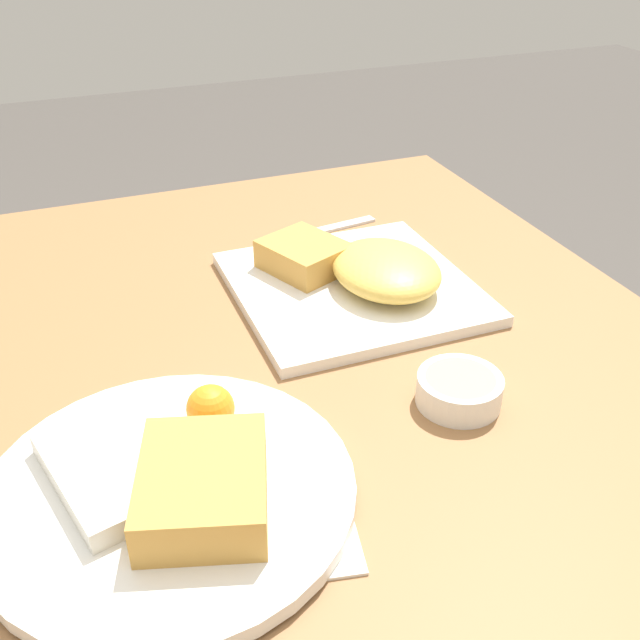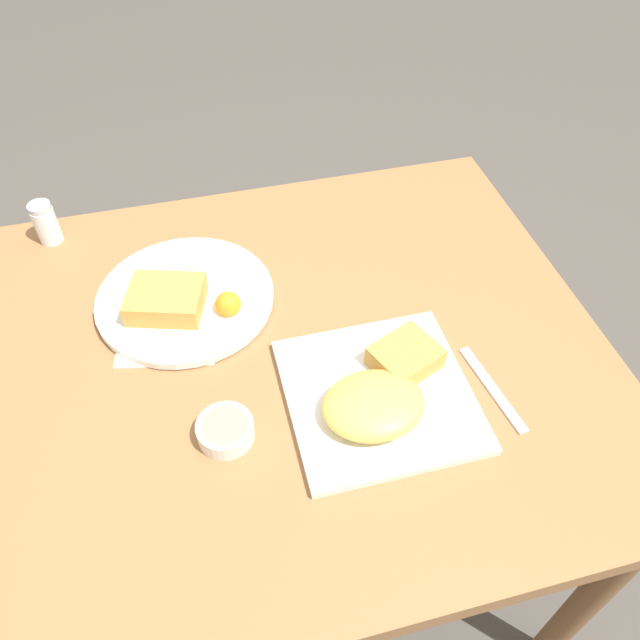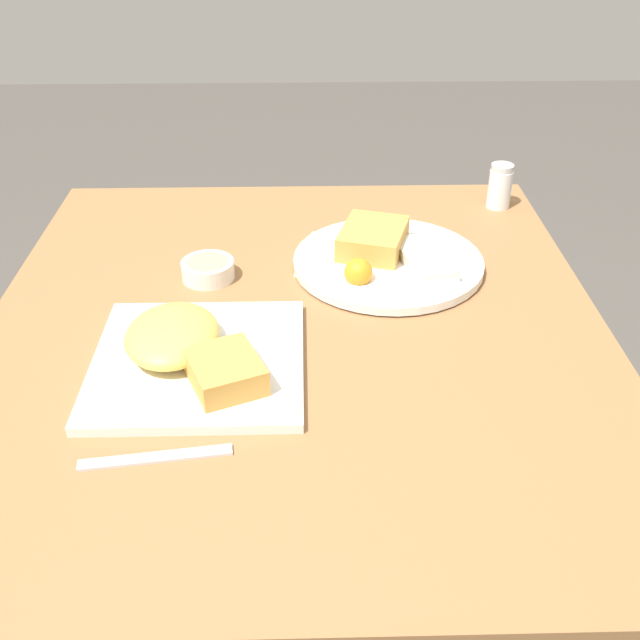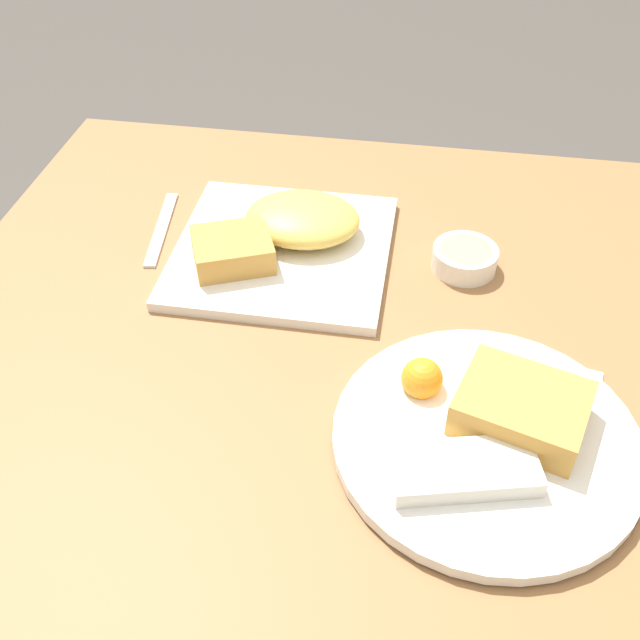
{
  "view_description": "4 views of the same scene",
  "coord_description": "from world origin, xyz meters",
  "px_view_note": "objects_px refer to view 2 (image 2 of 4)",
  "views": [
    {
      "loc": [
        -0.62,
        0.2,
        1.2
      ],
      "look_at": [
        -0.03,
        -0.03,
        0.81
      ],
      "focal_mm": 42.0,
      "sensor_mm": 36.0,
      "label": 1
    },
    {
      "loc": [
        -0.12,
        -0.64,
        1.53
      ],
      "look_at": [
        0.04,
        0.0,
        0.8
      ],
      "focal_mm": 35.0,
      "sensor_mm": 36.0,
      "label": 2
    },
    {
      "loc": [
        0.9,
        0.01,
        1.34
      ],
      "look_at": [
        0.03,
        0.03,
        0.77
      ],
      "focal_mm": 42.0,
      "sensor_mm": 36.0,
      "label": 3
    },
    {
      "loc": [
        -0.08,
        0.64,
        1.35
      ],
      "look_at": [
        0.03,
        0.01,
        0.77
      ],
      "focal_mm": 42.0,
      "sensor_mm": 36.0,
      "label": 4
    }
  ],
  "objects_px": {
    "plate_oval_far": "(183,296)",
    "butter_knife": "(492,389)",
    "plate_square_near": "(380,393)",
    "salt_shaker": "(47,225)",
    "sauce_ramekin": "(225,430)"
  },
  "relations": [
    {
      "from": "salt_shaker",
      "to": "plate_square_near",
      "type": "bearing_deg",
      "value": -46.2
    },
    {
      "from": "plate_oval_far",
      "to": "butter_knife",
      "type": "relative_size",
      "value": 1.78
    },
    {
      "from": "plate_square_near",
      "to": "sauce_ramekin",
      "type": "height_order",
      "value": "plate_square_near"
    },
    {
      "from": "salt_shaker",
      "to": "butter_knife",
      "type": "distance_m",
      "value": 0.86
    },
    {
      "from": "plate_square_near",
      "to": "salt_shaker",
      "type": "relative_size",
      "value": 3.3
    },
    {
      "from": "plate_square_near",
      "to": "plate_oval_far",
      "type": "distance_m",
      "value": 0.39
    },
    {
      "from": "plate_square_near",
      "to": "sauce_ramekin",
      "type": "bearing_deg",
      "value": -179.27
    },
    {
      "from": "plate_square_near",
      "to": "butter_knife",
      "type": "height_order",
      "value": "plate_square_near"
    },
    {
      "from": "sauce_ramekin",
      "to": "salt_shaker",
      "type": "distance_m",
      "value": 0.58
    },
    {
      "from": "plate_square_near",
      "to": "salt_shaker",
      "type": "height_order",
      "value": "salt_shaker"
    },
    {
      "from": "butter_knife",
      "to": "salt_shaker",
      "type": "bearing_deg",
      "value": 43.69
    },
    {
      "from": "plate_oval_far",
      "to": "salt_shaker",
      "type": "xyz_separation_m",
      "value": [
        -0.23,
        0.23,
        0.02
      ]
    },
    {
      "from": "plate_oval_far",
      "to": "butter_knife",
      "type": "bearing_deg",
      "value": -34.46
    },
    {
      "from": "plate_square_near",
      "to": "plate_oval_far",
      "type": "relative_size",
      "value": 0.9
    },
    {
      "from": "sauce_ramekin",
      "to": "butter_knife",
      "type": "distance_m",
      "value": 0.41
    }
  ]
}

